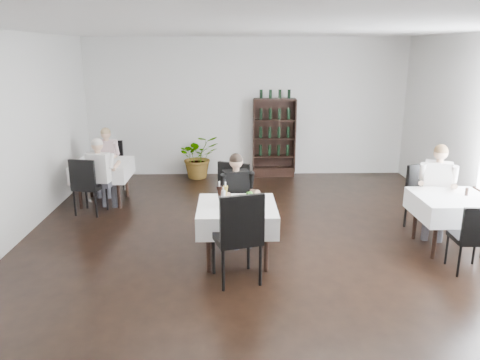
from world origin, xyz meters
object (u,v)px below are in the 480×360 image
object	(u,v)px
wine_shelf	(274,138)
diner_main	(237,192)
main_table	(237,216)
potted_tree	(199,156)

from	to	relation	value
wine_shelf	diner_main	world-z (taller)	wine_shelf
main_table	potted_tree	bearing A→B (deg)	100.31
wine_shelf	diner_main	bearing A→B (deg)	-103.35
wine_shelf	diner_main	size ratio (longest dim) A/B	1.33
potted_tree	main_table	bearing A→B (deg)	-79.69
diner_main	wine_shelf	bearing A→B (deg)	76.65
wine_shelf	potted_tree	bearing A→B (deg)	-176.07
wine_shelf	main_table	xyz separation A→B (m)	(-0.90, -4.31, -0.23)
wine_shelf	main_table	distance (m)	4.41
wine_shelf	potted_tree	world-z (taller)	wine_shelf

